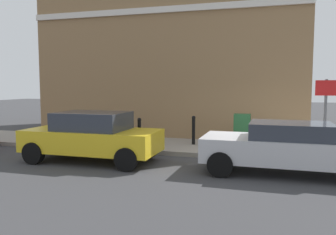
{
  "coord_description": "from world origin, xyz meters",
  "views": [
    {
      "loc": [
        -9.92,
        -0.47,
        2.26
      ],
      "look_at": [
        0.95,
        2.71,
        1.2
      ],
      "focal_mm": 36.28,
      "sensor_mm": 36.0,
      "label": 1
    }
  ],
  "objects_px": {
    "bollard_far_kerb": "(139,132)",
    "street_sign": "(326,107)",
    "utility_cabinet": "(242,132)",
    "car_yellow": "(92,136)",
    "car_silver": "(290,147)",
    "bollard_near_cabinet": "(194,129)"
  },
  "relations": [
    {
      "from": "car_yellow",
      "to": "bollard_far_kerb",
      "type": "xyz_separation_m",
      "value": [
        1.64,
        -0.87,
        -0.07
      ]
    },
    {
      "from": "bollard_near_cabinet",
      "to": "bollard_far_kerb",
      "type": "relative_size",
      "value": 1.0
    },
    {
      "from": "car_yellow",
      "to": "street_sign",
      "type": "distance_m",
      "value": 6.88
    },
    {
      "from": "car_yellow",
      "to": "bollard_near_cabinet",
      "type": "height_order",
      "value": "car_yellow"
    },
    {
      "from": "car_silver",
      "to": "bollard_near_cabinet",
      "type": "xyz_separation_m",
      "value": [
        2.85,
        3.12,
        -0.0
      ]
    },
    {
      "from": "bollard_near_cabinet",
      "to": "street_sign",
      "type": "height_order",
      "value": "street_sign"
    },
    {
      "from": "car_yellow",
      "to": "street_sign",
      "type": "xyz_separation_m",
      "value": [
        1.69,
        -6.61,
        0.89
      ]
    },
    {
      "from": "bollard_near_cabinet",
      "to": "bollard_far_kerb",
      "type": "distance_m",
      "value": 2.04
    },
    {
      "from": "car_silver",
      "to": "bollard_far_kerb",
      "type": "height_order",
      "value": "car_silver"
    },
    {
      "from": "bollard_far_kerb",
      "to": "street_sign",
      "type": "height_order",
      "value": "street_sign"
    },
    {
      "from": "car_yellow",
      "to": "car_silver",
      "type": "bearing_deg",
      "value": -179.1
    },
    {
      "from": "car_yellow",
      "to": "street_sign",
      "type": "relative_size",
      "value": 1.75
    },
    {
      "from": "bollard_far_kerb",
      "to": "street_sign",
      "type": "xyz_separation_m",
      "value": [
        0.05,
        -5.74,
        0.96
      ]
    },
    {
      "from": "bollard_far_kerb",
      "to": "street_sign",
      "type": "bearing_deg",
      "value": -89.55
    },
    {
      "from": "utility_cabinet",
      "to": "street_sign",
      "type": "relative_size",
      "value": 0.5
    },
    {
      "from": "car_silver",
      "to": "bollard_near_cabinet",
      "type": "relative_size",
      "value": 4.29
    },
    {
      "from": "bollard_far_kerb",
      "to": "utility_cabinet",
      "type": "bearing_deg",
      "value": -70.39
    },
    {
      "from": "street_sign",
      "to": "bollard_near_cabinet",
      "type": "bearing_deg",
      "value": 73.42
    },
    {
      "from": "utility_cabinet",
      "to": "street_sign",
      "type": "height_order",
      "value": "street_sign"
    },
    {
      "from": "bollard_far_kerb",
      "to": "car_yellow",
      "type": "bearing_deg",
      "value": 152.12
    },
    {
      "from": "street_sign",
      "to": "utility_cabinet",
      "type": "bearing_deg",
      "value": 64.93
    },
    {
      "from": "car_silver",
      "to": "utility_cabinet",
      "type": "distance_m",
      "value": 3.09
    }
  ]
}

